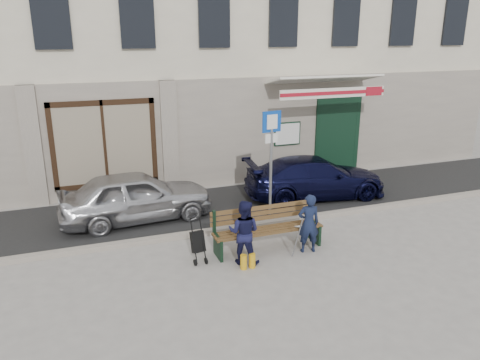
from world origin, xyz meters
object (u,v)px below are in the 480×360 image
parking_sign (271,148)px  bench (266,229)px  car_silver (136,196)px  stroller (198,243)px  man (309,223)px  car_navy (315,177)px  woman (244,232)px

parking_sign → bench: parking_sign is taller
car_silver → stroller: (0.85, -2.65, -0.22)m
car_silver → bench: car_silver is taller
man → stroller: bearing=1.0°
car_silver → car_navy: size_ratio=0.93×
bench → parking_sign: bearing=63.7°
woman → bench: bearing=-113.9°
car_silver → car_navy: bearing=-93.7°
bench → stroller: (-1.50, -0.04, -0.05)m
bench → man: size_ratio=1.87×
car_silver → parking_sign: bearing=-112.4°
car_navy → man: size_ratio=3.09×
parking_sign → man: 2.30m
woman → man: bearing=-145.5°
car_navy → man: 3.56m
bench → man: man is taller
car_navy → stroller: 4.93m
car_navy → man: man is taller
car_silver → man: bearing=-137.9°
man → parking_sign: bearing=-79.7°
car_navy → stroller: bearing=130.1°
car_navy → bench: size_ratio=1.65×
bench → man: 0.91m
car_navy → woman: woman is taller
car_navy → parking_sign: 2.47m
car_silver → stroller: bearing=-166.4°
car_navy → parking_sign: size_ratio=1.47×
stroller → bench: bearing=-6.7°
car_silver → stroller: 2.79m
bench → stroller: bench is taller
woman → stroller: bearing=10.2°
car_silver → man: size_ratio=2.87×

